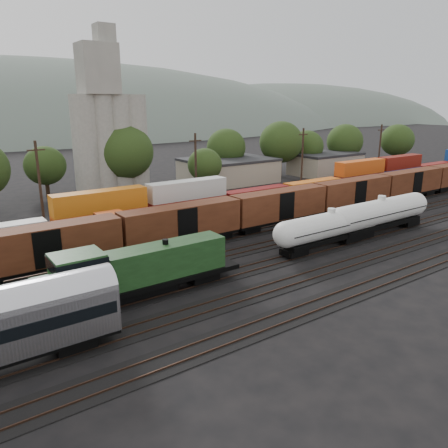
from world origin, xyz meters
TOP-DOWN VIEW (x-y plane):
  - ground at (0.00, 0.00)m, footprint 600.00×600.00m
  - tracks at (0.00, 0.00)m, footprint 180.00×33.20m
  - green_locomotive at (-11.06, -5.00)m, footprint 18.62×3.29m
  - tank_car_a at (13.95, -5.00)m, footprint 17.19×3.08m
  - tank_car_b at (23.40, -5.00)m, footprint 18.53×3.32m
  - orange_locomotive at (-3.20, 10.00)m, footprint 15.88×2.65m
  - boxcar_string at (14.93, 5.00)m, footprint 169.00×2.90m
  - container_wall at (15.02, 15.00)m, footprint 181.84×2.60m
  - grain_silo at (3.28, 36.00)m, footprint 13.40×5.00m
  - industrial_sheds at (6.63, 35.25)m, footprint 119.38×17.26m
  - tree_band at (1.25, 37.05)m, footprint 167.84×20.38m
  - utility_poles at (0.00, 22.00)m, footprint 122.20×0.36m
  - distant_hills at (23.92, 260.00)m, footprint 860.00×286.00m

SIDE VIEW (x-z plane):
  - distant_hills at x=23.92m, z-range -85.56..44.44m
  - ground at x=0.00m, z-range 0.00..0.00m
  - tracks at x=0.00m, z-range -0.05..0.15m
  - orange_locomotive at x=-3.20m, z-range 0.30..4.27m
  - industrial_sheds at x=6.63m, z-range 0.01..5.11m
  - tank_car_a at x=13.95m, z-range 0.42..4.93m
  - container_wall at x=15.02m, z-range -0.19..5.61m
  - green_locomotive at x=-11.06m, z-range 0.33..5.26m
  - tank_car_b at x=23.40m, z-range 0.44..5.30m
  - boxcar_string at x=14.93m, z-range 1.02..5.22m
  - utility_poles at x=0.00m, z-range 0.21..12.21m
  - tree_band at x=1.25m, z-range 0.75..13.75m
  - grain_silo at x=3.28m, z-range -3.24..25.76m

